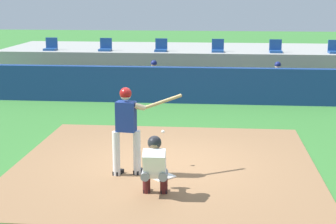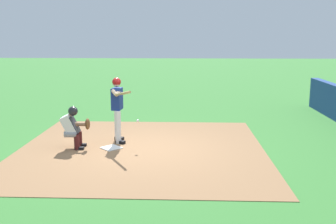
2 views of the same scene
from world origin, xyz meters
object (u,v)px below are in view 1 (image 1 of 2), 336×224
stadium_seat_2 (161,48)px  stadium_seat_0 (51,47)px  dugout_player_0 (154,78)px  dugout_player_1 (277,80)px  stadium_seat_4 (276,49)px  batter_at_plate (128,125)px  stadium_seat_3 (218,48)px  catcher_crouched (154,163)px  home_plate (161,176)px  stadium_seat_5 (335,49)px  stadium_seat_1 (105,47)px

stadium_seat_2 → stadium_seat_0: bearing=180.0°
dugout_player_0 → dugout_player_1: size_ratio=1.00×
dugout_player_1 → stadium_seat_2: bearing=154.3°
stadium_seat_4 → batter_at_plate: bearing=-111.2°
dugout_player_1 → stadium_seat_3: stadium_seat_3 is taller
stadium_seat_0 → stadium_seat_3: bearing=0.0°
catcher_crouched → dugout_player_0: bearing=97.0°
home_plate → dugout_player_1: 8.75m
stadium_seat_0 → stadium_seat_5: same height
stadium_seat_2 → dugout_player_1: bearing=-25.7°
dugout_player_1 → stadium_seat_0: 8.84m
dugout_player_0 → stadium_seat_4: bearing=24.9°
stadium_seat_1 → stadium_seat_5: size_ratio=1.00×
home_plate → dugout_player_1: size_ratio=0.34×
stadium_seat_1 → stadium_seat_4: (6.50, 0.00, 0.00)m
dugout_player_0 → dugout_player_1: bearing=0.0°
home_plate → dugout_player_0: 8.25m
stadium_seat_3 → home_plate: bearing=-96.1°
home_plate → stadium_seat_4: size_ratio=0.92×
catcher_crouched → dugout_player_0: size_ratio=1.58×
stadium_seat_2 → stadium_seat_5: size_ratio=1.00×
batter_at_plate → stadium_seat_4: size_ratio=3.76×
stadium_seat_0 → stadium_seat_4: bearing=0.0°
stadium_seat_4 → dugout_player_1: bearing=-93.1°
stadium_seat_2 → stadium_seat_4: 4.33m
stadium_seat_0 → stadium_seat_1: size_ratio=1.00×
catcher_crouched → stadium_seat_2: 11.24m
stadium_seat_1 → stadium_seat_5: bearing=0.0°
catcher_crouched → stadium_seat_0: size_ratio=4.27×
stadium_seat_2 → stadium_seat_4: size_ratio=1.00×
stadium_seat_0 → stadium_seat_3: (6.50, 0.00, 0.00)m
stadium_seat_2 → stadium_seat_4: bearing=0.0°
home_plate → stadium_seat_0: 11.63m
catcher_crouched → stadium_seat_2: (-1.07, 11.15, 0.93)m
dugout_player_1 → stadium_seat_4: bearing=86.9°
stadium_seat_5 → stadium_seat_1: bearing=180.0°
stadium_seat_1 → stadium_seat_0: bearing=180.0°
catcher_crouched → stadium_seat_3: stadium_seat_3 is taller
dugout_player_0 → stadium_seat_3: bearing=42.6°
catcher_crouched → stadium_seat_0: stadium_seat_0 is taller
catcher_crouched → dugout_player_1: dugout_player_1 is taller
home_plate → catcher_crouched: 1.13m
catcher_crouched → dugout_player_1: (3.16, 9.11, 0.07)m
dugout_player_1 → stadium_seat_0: size_ratio=2.71×
stadium_seat_3 → stadium_seat_4: size_ratio=1.00×
home_plate → catcher_crouched: catcher_crouched is taller
batter_at_plate → stadium_seat_5: stadium_seat_5 is taller
catcher_crouched → dugout_player_0: 9.18m
home_plate → catcher_crouched: size_ratio=0.21×
dugout_player_1 → stadium_seat_1: bearing=162.3°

